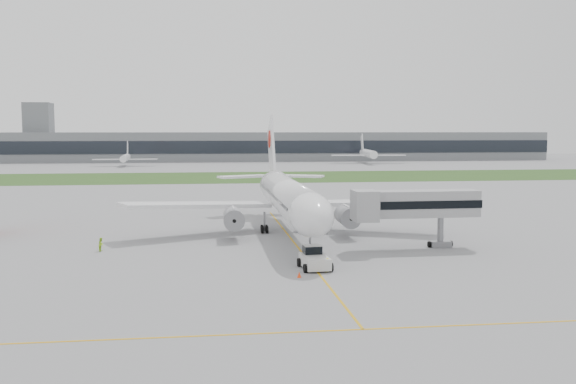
{
  "coord_description": "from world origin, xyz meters",
  "views": [
    {
      "loc": [
        -11.77,
        -86.42,
        15.14
      ],
      "look_at": [
        -0.33,
        2.0,
        6.49
      ],
      "focal_mm": 40.0,
      "sensor_mm": 36.0,
      "label": 1
    }
  ],
  "objects": [
    {
      "name": "apron_markings",
      "position": [
        0.0,
        -5.0,
        0.0
      ],
      "size": [
        70.0,
        70.0,
        0.04
      ],
      "primitive_type": null,
      "color": "gold",
      "rests_on": "ground"
    },
    {
      "name": "ground",
      "position": [
        0.0,
        0.0,
        0.0
      ],
      "size": [
        600.0,
        600.0,
        0.0
      ],
      "primitive_type": "plane",
      "color": "gray",
      "rests_on": "ground"
    },
    {
      "name": "ground_crew_far",
      "position": [
        -24.82,
        -4.89,
        0.87
      ],
      "size": [
        0.84,
        0.97,
        1.73
      ],
      "primitive_type": "imported",
      "rotation": [
        0.0,
        0.0,
        1.33
      ],
      "color": "#A4DE25",
      "rests_on": "ground"
    },
    {
      "name": "control_tower",
      "position": [
        -90.0,
        232.0,
        0.0
      ],
      "size": [
        12.0,
        12.0,
        56.0
      ],
      "primitive_type": null,
      "color": "slate",
      "rests_on": "ground"
    },
    {
      "name": "safety_cone_left",
      "position": [
        -2.31,
        -22.28,
        0.3
      ],
      "size": [
        0.44,
        0.44,
        0.6
      ],
      "primitive_type": "cone",
      "color": "#FB3C0D",
      "rests_on": "ground"
    },
    {
      "name": "distant_aircraft_right",
      "position": [
        61.59,
        196.99,
        0.0
      ],
      "size": [
        36.21,
        32.64,
        12.85
      ],
      "primitive_type": null,
      "rotation": [
        0.0,
        0.0,
        -0.09
      ],
      "color": "white",
      "rests_on": "ground"
    },
    {
      "name": "distant_aircraft_left",
      "position": [
        -44.91,
        187.74,
        0.0
      ],
      "size": [
        27.45,
        24.49,
        10.1
      ],
      "primitive_type": null,
      "rotation": [
        0.0,
        0.0,
        0.05
      ],
      "color": "white",
      "rests_on": "ground"
    },
    {
      "name": "jet_bridge",
      "position": [
        13.99,
        -8.39,
        5.69
      ],
      "size": [
        16.63,
        5.06,
        7.7
      ],
      "rotation": [
        0.0,
        0.0,
        0.02
      ],
      "color": "#979799",
      "rests_on": "ground"
    },
    {
      "name": "airliner",
      "position": [
        0.0,
        4.87,
        5.66
      ],
      "size": [
        48.13,
        53.95,
        17.88
      ],
      "color": "white",
      "rests_on": "ground"
    },
    {
      "name": "safety_cone_right",
      "position": [
        0.5,
        -19.65,
        0.24
      ],
      "size": [
        0.35,
        0.35,
        0.48
      ],
      "primitive_type": "cone",
      "color": "#FB3C0D",
      "rests_on": "ground"
    },
    {
      "name": "ground_crew_near",
      "position": [
        1.0,
        -20.19,
        0.77
      ],
      "size": [
        0.67,
        0.65,
        1.54
      ],
      "primitive_type": "imported",
      "rotation": [
        0.0,
        0.0,
        3.86
      ],
      "color": "#FFFD2A",
      "rests_on": "ground"
    },
    {
      "name": "terminal_building",
      "position": [
        0.0,
        229.87,
        7.0
      ],
      "size": [
        320.0,
        22.3,
        14.0
      ],
      "color": "slate",
      "rests_on": "ground"
    },
    {
      "name": "pushback_tug",
      "position": [
        -0.05,
        -18.14,
        1.1
      ],
      "size": [
        3.45,
        4.85,
        2.39
      ],
      "rotation": [
        0.0,
        0.0,
        0.07
      ],
      "color": "silver",
      "rests_on": "ground"
    },
    {
      "name": "grass_strip",
      "position": [
        0.0,
        120.0,
        0.01
      ],
      "size": [
        600.0,
        50.0,
        0.02
      ],
      "primitive_type": "cube",
      "color": "#2A4C1C",
      "rests_on": "ground"
    }
  ]
}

